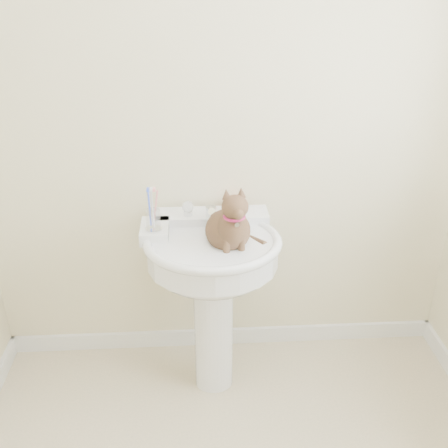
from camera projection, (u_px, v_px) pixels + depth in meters
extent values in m
cube|color=white|center=(224.00, 336.00, 2.77)|extent=(2.20, 0.02, 0.09)
cylinder|color=white|center=(214.00, 331.00, 2.39)|extent=(0.17, 0.17, 0.62)
cylinder|color=white|center=(213.00, 253.00, 2.20)|extent=(0.55, 0.55, 0.12)
ellipsoid|color=white|center=(213.00, 265.00, 2.23)|extent=(0.51, 0.44, 0.20)
torus|color=white|center=(213.00, 242.00, 2.18)|extent=(0.58, 0.58, 0.04)
cube|color=white|center=(211.00, 218.00, 2.35)|extent=(0.51, 0.14, 0.06)
cube|color=white|center=(155.00, 231.00, 2.23)|extent=(0.12, 0.18, 0.06)
cylinder|color=silver|center=(211.00, 212.00, 2.29)|extent=(0.05, 0.05, 0.05)
cylinder|color=silver|center=(211.00, 210.00, 2.23)|extent=(0.04, 0.04, 0.14)
sphere|color=white|center=(186.00, 206.00, 2.29)|extent=(0.06, 0.06, 0.06)
sphere|color=white|center=(236.00, 205.00, 2.30)|extent=(0.06, 0.06, 0.06)
cube|color=red|center=(234.00, 205.00, 2.37)|extent=(0.09, 0.06, 0.03)
cylinder|color=silver|center=(154.00, 229.00, 2.18)|extent=(0.07, 0.07, 0.01)
cylinder|color=white|center=(153.00, 219.00, 2.16)|extent=(0.06, 0.06, 0.09)
cylinder|color=blue|center=(150.00, 208.00, 2.14)|extent=(0.01, 0.01, 0.17)
cylinder|color=silver|center=(152.00, 208.00, 2.14)|extent=(0.01, 0.01, 0.17)
cylinder|color=pink|center=(155.00, 208.00, 2.14)|extent=(0.01, 0.01, 0.17)
ellipsoid|color=brown|center=(229.00, 230.00, 2.16)|extent=(0.19, 0.22, 0.17)
ellipsoid|color=brown|center=(230.00, 227.00, 2.07)|extent=(0.12, 0.11, 0.15)
ellipsoid|color=brown|center=(231.00, 207.00, 2.00)|extent=(0.11, 0.09, 0.09)
cone|color=brown|center=(223.00, 194.00, 1.99)|extent=(0.04, 0.04, 0.04)
cone|color=brown|center=(238.00, 193.00, 2.00)|extent=(0.04, 0.04, 0.04)
cylinder|color=brown|center=(252.00, 240.00, 2.21)|extent=(0.03, 0.03, 0.20)
torus|color=#981748|center=(230.00, 217.00, 2.03)|extent=(0.09, 0.09, 0.01)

